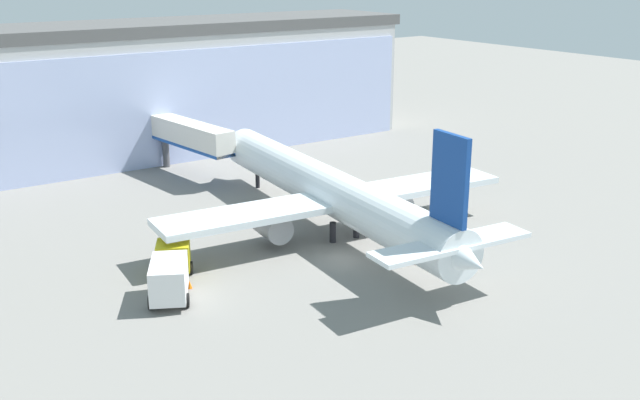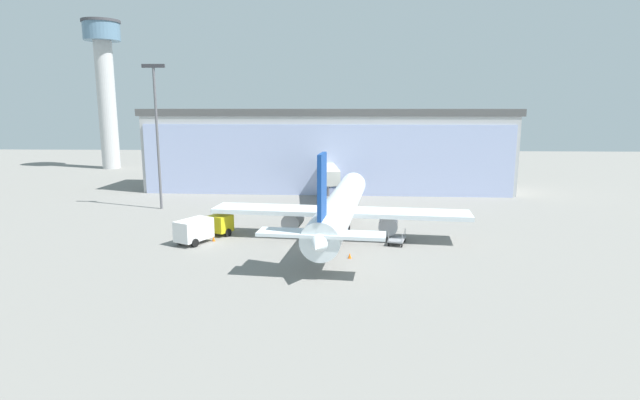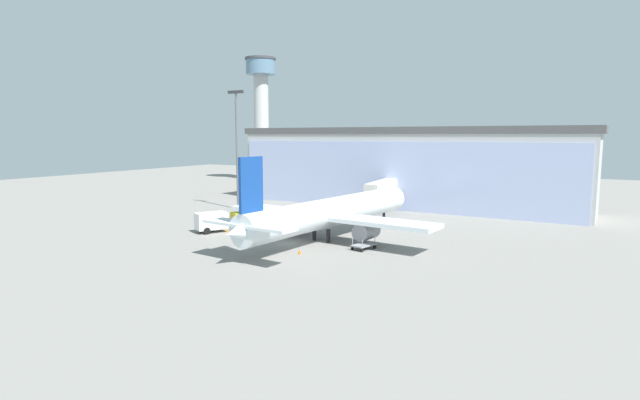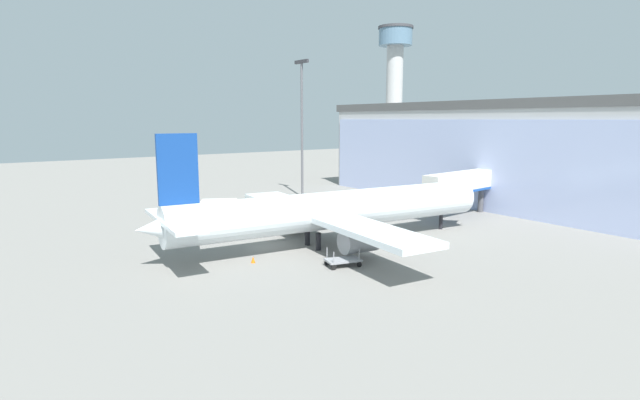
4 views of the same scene
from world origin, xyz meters
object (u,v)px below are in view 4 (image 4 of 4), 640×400
(apron_light_mast, at_px, (302,118))
(safety_cone_wingtip, at_px, (235,222))
(control_tower, at_px, (395,80))
(baggage_cart, at_px, (343,260))
(airplane, at_px, (331,211))
(safety_cone_nose, at_px, (253,260))
(jet_bridge, at_px, (461,183))
(catering_truck, at_px, (231,210))

(apron_light_mast, xyz_separation_m, safety_cone_wingtip, (12.13, -17.52, -11.74))
(control_tower, height_order, baggage_cart, control_tower)
(airplane, relative_size, baggage_cart, 11.63)
(baggage_cart, distance_m, safety_cone_nose, 7.53)
(jet_bridge, distance_m, catering_truck, 27.89)
(airplane, xyz_separation_m, catering_truck, (-15.19, -2.94, -1.84))
(safety_cone_wingtip, bearing_deg, jet_bridge, 63.39)
(safety_cone_wingtip, bearing_deg, apron_light_mast, 124.71)
(baggage_cart, bearing_deg, airplane, -104.12)
(jet_bridge, xyz_separation_m, baggage_cart, (7.86, -24.76, -3.62))
(apron_light_mast, bearing_deg, jet_bridge, 15.88)
(control_tower, bearing_deg, jet_bridge, -37.31)
(jet_bridge, relative_size, airplane, 0.35)
(baggage_cart, xyz_separation_m, safety_cone_nose, (-5.18, -5.47, -0.23))
(catering_truck, bearing_deg, safety_cone_wingtip, -69.10)
(jet_bridge, bearing_deg, safety_cone_wingtip, 147.68)
(apron_light_mast, xyz_separation_m, airplane, (26.12, -14.41, -8.72))
(catering_truck, bearing_deg, jet_bridge, -0.10)
(jet_bridge, height_order, airplane, airplane)
(apron_light_mast, bearing_deg, safety_cone_wingtip, -55.29)
(apron_light_mast, relative_size, safety_cone_wingtip, 37.24)
(catering_truck, distance_m, safety_cone_wingtip, 1.70)
(airplane, relative_size, catering_truck, 4.86)
(apron_light_mast, relative_size, safety_cone_nose, 37.24)
(control_tower, height_order, apron_light_mast, control_tower)
(safety_cone_nose, bearing_deg, airplane, 96.09)
(catering_truck, relative_size, safety_cone_nose, 13.55)
(jet_bridge, relative_size, catering_truck, 1.73)
(safety_cone_nose, height_order, safety_cone_wingtip, same)
(control_tower, bearing_deg, apron_light_mast, -58.43)
(jet_bridge, bearing_deg, control_tower, 46.97)
(baggage_cart, bearing_deg, apron_light_mast, -103.93)
(control_tower, xyz_separation_m, catering_truck, (40.42, -65.34, -20.05))
(apron_light_mast, xyz_separation_m, baggage_cart, (32.24, -17.82, -11.52))
(apron_light_mast, xyz_separation_m, catering_truck, (10.93, -17.35, -10.55))
(apron_light_mast, relative_size, catering_truck, 2.75)
(control_tower, xyz_separation_m, safety_cone_nose, (56.56, -71.28, -21.24))
(jet_bridge, xyz_separation_m, apron_light_mast, (-24.38, -6.94, 7.90))
(jet_bridge, xyz_separation_m, safety_cone_wingtip, (-12.25, -24.45, -3.84))
(control_tower, distance_m, apron_light_mast, 57.13)
(control_tower, distance_m, safety_cone_wingtip, 80.47)
(apron_light_mast, relative_size, baggage_cart, 6.57)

